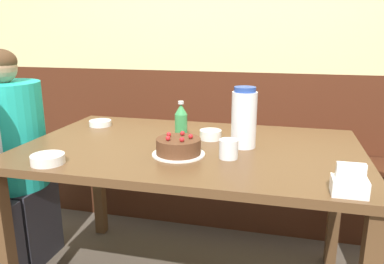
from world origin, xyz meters
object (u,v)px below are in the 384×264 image
glass_water_tall (229,149)px  bowl_side_dish (48,159)px  birthday_cake (178,147)px  water_pitcher (244,118)px  soju_bottle (181,122)px  person_grey_tee (12,162)px  bowl_rice_small (100,123)px  bench_seat (220,185)px  napkin_holder (350,183)px  bowl_soup_white (211,135)px

glass_water_tall → bowl_side_dish: bearing=-160.7°
birthday_cake → water_pitcher: (0.25, 0.18, 0.10)m
soju_bottle → person_grey_tee: bearing=-178.0°
bowl_side_dish → bowl_rice_small: bearing=98.5°
bench_seat → glass_water_tall: 1.14m
napkin_holder → glass_water_tall: bearing=148.3°
glass_water_tall → soju_bottle: bearing=140.6°
napkin_holder → bowl_soup_white: size_ratio=1.04×
water_pitcher → person_grey_tee: bearing=179.7°
bench_seat → bowl_side_dish: 1.41m
glass_water_tall → person_grey_tee: size_ratio=0.07×
birthday_cake → person_grey_tee: (-1.00, 0.19, -0.22)m
birthday_cake → bowl_soup_white: (0.08, 0.27, -0.01)m
soju_bottle → bowl_side_dish: 0.62m
bench_seat → bowl_rice_small: bearing=-134.5°
soju_bottle → napkin_holder: size_ratio=1.72×
bench_seat → person_grey_tee: (-1.02, -0.78, 0.36)m
bowl_rice_small → glass_water_tall: glass_water_tall is taller
bowl_soup_white → person_grey_tee: bearing=-175.8°
glass_water_tall → napkin_holder: bearing=-31.7°
bench_seat → bowl_rice_small: size_ratio=21.32×
napkin_holder → bowl_side_dish: 1.11m
water_pitcher → glass_water_tall: (-0.04, -0.17, -0.09)m
bowl_soup_white → glass_water_tall: size_ratio=1.34×
birthday_cake → bowl_soup_white: birthday_cake is taller
bowl_soup_white → bowl_side_dish: bowl_soup_white is taller
water_pitcher → bowl_rice_small: bearing=166.0°
bench_seat → water_pitcher: bearing=-73.5°
water_pitcher → bowl_soup_white: (-0.17, 0.09, -0.11)m
glass_water_tall → bench_seat: bearing=101.3°
birthday_cake → person_grey_tee: bearing=169.3°
bowl_side_dish → bench_seat: bearing=68.0°
bowl_rice_small → glass_water_tall: bearing=-26.1°
bench_seat → bowl_side_dish: bearing=-112.0°
soju_bottle → bench_seat: bearing=84.9°
bowl_rice_small → bench_seat: bearing=45.5°
bowl_soup_white → bowl_side_dish: size_ratio=0.81×
bench_seat → birthday_cake: birthday_cake is taller
bowl_soup_white → bowl_rice_small: (-0.65, 0.12, -0.01)m
bowl_rice_small → bowl_side_dish: size_ratio=0.92×
soju_bottle → water_pitcher: bearing=-7.5°
soju_bottle → bowl_side_dish: (-0.42, -0.45, -0.07)m
soju_bottle → bowl_soup_white: size_ratio=1.79×
soju_bottle → bowl_rice_small: 0.54m
napkin_holder → bowl_soup_white: (-0.55, 0.52, -0.02)m
birthday_cake → napkin_holder: size_ratio=2.04×
birthday_cake → bowl_rice_small: bearing=145.5°
water_pitcher → person_grey_tee: (-1.25, 0.01, -0.31)m
bench_seat → bowl_rice_small: bowl_rice_small is taller
birthday_cake → bowl_side_dish: birthday_cake is taller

